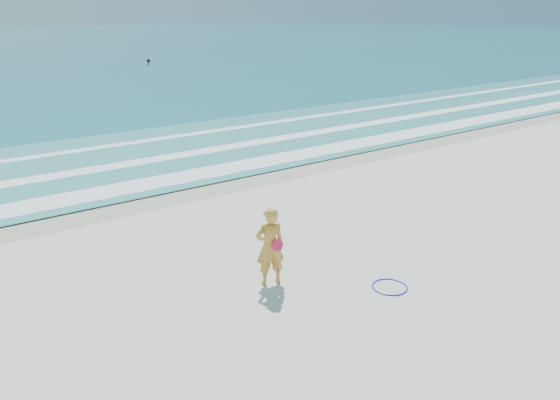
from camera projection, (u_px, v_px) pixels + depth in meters
ground at (364, 303)px, 11.46m from camera, size 400.00×400.00×0.00m
wet_sand at (174, 193)px, 18.29m from camera, size 400.00×2.40×0.00m
shallow at (119, 160)px, 22.07m from camera, size 400.00×10.00×0.01m
foam_near at (157, 182)px, 19.26m from camera, size 400.00×1.40×0.01m
foam_mid at (126, 164)px, 21.46m from camera, size 400.00×0.90×0.01m
foam_far at (98, 148)px, 23.97m from camera, size 400.00×0.60×0.01m
hoop at (390, 287)px, 12.07m from camera, size 0.93×0.93×0.03m
buoy at (148, 61)px, 61.83m from camera, size 0.40×0.40×0.40m
woman at (270, 246)px, 11.97m from camera, size 0.75×0.59×1.80m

